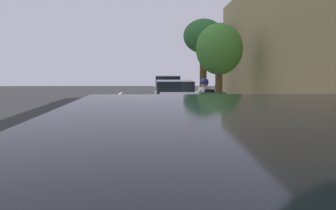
# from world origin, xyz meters

# --- Properties ---
(ground) EXTENTS (56.35, 56.35, 0.00)m
(ground) POSITION_xyz_m (0.00, 0.00, 0.00)
(ground) COLOR #2A2A2A
(sidewalk) EXTENTS (3.16, 35.22, 0.15)m
(sidewalk) POSITION_xyz_m (3.74, 0.00, 0.07)
(sidewalk) COLOR gray
(sidewalk) RESTS_ON ground
(curb_edge) EXTENTS (0.16, 35.22, 0.15)m
(curb_edge) POSITION_xyz_m (2.08, 0.00, 0.07)
(curb_edge) COLOR gray
(curb_edge) RESTS_ON ground
(lane_stripe_centre) EXTENTS (0.14, 35.80, 0.01)m
(lane_stripe_centre) POSITION_xyz_m (-2.83, 0.29, 0.00)
(lane_stripe_centre) COLOR white
(lane_stripe_centre) RESTS_ON ground
(lane_stripe_bike_edge) EXTENTS (0.12, 35.22, 0.01)m
(lane_stripe_bike_edge) POSITION_xyz_m (0.61, 0.00, 0.00)
(lane_stripe_bike_edge) COLOR white
(lane_stripe_bike_edge) RESTS_ON ground
(building_facade) EXTENTS (0.50, 35.22, 6.68)m
(building_facade) POSITION_xyz_m (5.57, 0.00, 3.34)
(building_facade) COLOR tan
(building_facade) RESTS_ON ground
(parked_sedan_tan_second) EXTENTS (1.90, 4.43, 1.52)m
(parked_sedan_tan_second) POSITION_xyz_m (1.16, -4.09, 0.75)
(parked_sedan_tan_second) COLOR tan
(parked_sedan_tan_second) RESTS_ON ground
(parked_sedan_silver_mid) EXTENTS (1.91, 4.44, 1.52)m
(parked_sedan_silver_mid) POSITION_xyz_m (1.00, 4.11, 0.75)
(parked_sedan_silver_mid) COLOR #B7BABF
(parked_sedan_silver_mid) RESTS_ON ground
(parked_sedan_white_far) EXTENTS (1.94, 4.45, 1.52)m
(parked_sedan_white_far) POSITION_xyz_m (0.88, 12.24, 0.75)
(parked_sedan_white_far) COLOR white
(parked_sedan_white_far) RESTS_ON ground
(bicycle_at_curb) EXTENTS (1.30, 1.23, 0.76)m
(bicycle_at_curb) POSITION_xyz_m (1.62, 0.30, 0.37)
(bicycle_at_curb) COLOR black
(bicycle_at_curb) RESTS_ON ground
(cyclist_with_backpack) EXTENTS (0.54, 0.55, 1.77)m
(cyclist_with_backpack) POSITION_xyz_m (1.83, -0.17, 1.09)
(cyclist_with_backpack) COLOR #C6B284
(cyclist_with_backpack) RESTS_ON ground
(street_tree_far_end) EXTENTS (2.33, 2.33, 4.13)m
(street_tree_far_end) POSITION_xyz_m (3.32, 6.59, 2.96)
(street_tree_far_end) COLOR brown
(street_tree_far_end) RESTS_ON sidewalk
(street_tree_corner) EXTENTS (2.77, 2.77, 5.22)m
(street_tree_corner) POSITION_xyz_m (3.32, 13.58, 4.10)
(street_tree_corner) COLOR brown
(street_tree_corner) RESTS_ON sidewalk
(fire_hydrant) EXTENTS (0.22, 0.22, 0.84)m
(fire_hydrant) POSITION_xyz_m (2.51, -5.20, 0.57)
(fire_hydrant) COLOR red
(fire_hydrant) RESTS_ON sidewalk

